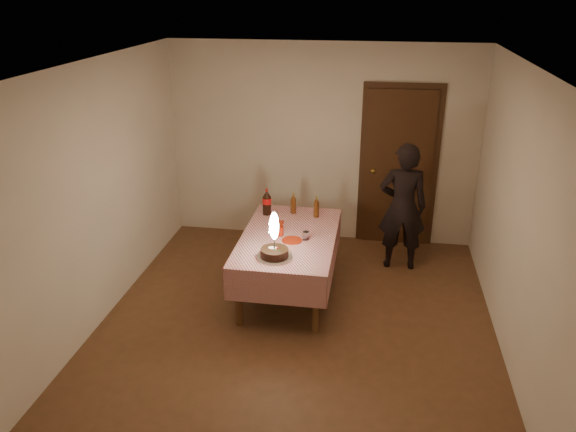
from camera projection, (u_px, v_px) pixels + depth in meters
The scene contains 12 objects.
ground at pixel (296, 326), 5.75m from camera, with size 4.00×4.50×0.01m, color brown.
room_shell at pixel (302, 170), 5.17m from camera, with size 4.04×4.54×2.62m.
dining_table at pixel (289, 243), 6.16m from camera, with size 1.02×1.72×0.70m.
birthday_cake at pixel (274, 247), 5.60m from camera, with size 0.36×0.36×0.49m.
red_plate at pixel (292, 240), 6.00m from camera, with size 0.22×0.22×0.01m, color #B3250C.
red_cup at pixel (280, 231), 6.11m from camera, with size 0.08×0.08×0.10m, color #B3200C.
clear_cup at pixel (306, 236), 6.01m from camera, with size 0.07×0.07×0.09m, color silver.
napkin_stack at pixel (276, 223), 6.40m from camera, with size 0.15×0.15×0.02m, color red.
cola_bottle at pixel (267, 202), 6.62m from camera, with size 0.10×0.10×0.32m.
amber_bottle_left at pixel (293, 204), 6.67m from camera, with size 0.06×0.06×0.25m.
amber_bottle_right at pixel (316, 207), 6.56m from camera, with size 0.06×0.06×0.25m.
photographer at pixel (403, 207), 6.66m from camera, with size 0.59×0.45×1.57m.
Camera 1 is at (0.70, -4.82, 3.26)m, focal length 35.00 mm.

